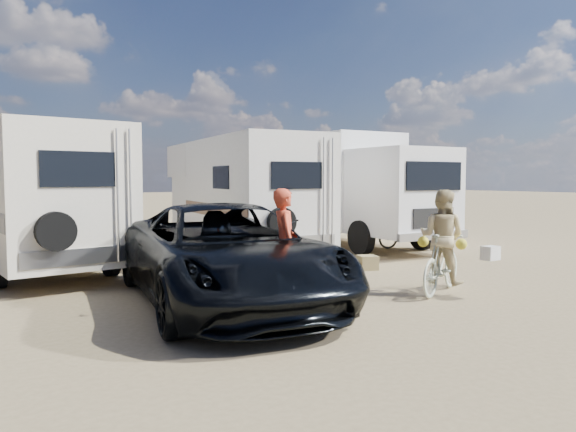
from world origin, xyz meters
TOP-DOWN VIEW (x-y plane):
  - ground at (0.00, 0.00)m, footprint 140.00×140.00m
  - rv_main at (0.14, 6.76)m, footprint 3.30×7.81m
  - rv_left at (-5.33, 6.82)m, footprint 2.99×7.67m
  - box_truck at (3.75, 6.40)m, footprint 3.00×7.96m
  - dark_suv at (-3.19, 1.00)m, footprint 3.74×6.37m
  - bike_man at (-2.51, 0.21)m, footprint 1.78×1.20m
  - bike_woman at (0.47, -0.41)m, footprint 1.89×1.19m
  - rider_man at (-2.51, 0.21)m, footprint 0.63×0.75m
  - rider_woman at (0.47, -0.41)m, footprint 0.92×1.01m
  - bike_parked at (4.54, 4.50)m, footprint 1.76×1.23m
  - cooler at (-1.51, 2.98)m, footprint 0.60×0.44m
  - crate at (1.06, 2.25)m, footprint 0.52×0.52m

SIDE VIEW (x-z plane):
  - ground at x=0.00m, z-range 0.00..0.00m
  - crate at x=1.06m, z-range 0.00..0.32m
  - cooler at x=-1.51m, z-range 0.00..0.48m
  - bike_parked at x=4.54m, z-range 0.00..0.88m
  - bike_man at x=-2.51m, z-range 0.00..0.88m
  - bike_woman at x=0.47m, z-range 0.00..1.10m
  - dark_suv at x=-3.19m, z-range 0.00..1.66m
  - rider_woman at x=0.47m, z-range 0.00..1.70m
  - rider_man at x=-2.51m, z-range 0.00..1.75m
  - rv_left at x=-5.33m, z-range 0.00..3.14m
  - rv_main at x=0.14m, z-range 0.00..3.15m
  - box_truck at x=3.75m, z-range 0.00..3.44m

